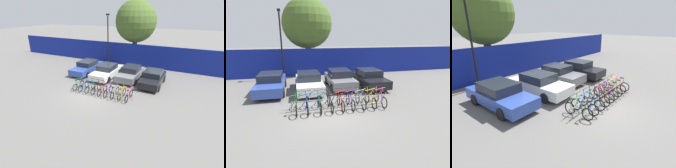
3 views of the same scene
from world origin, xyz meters
The scene contains 18 objects.
ground_plane centered at (0.00, 0.00, 0.00)m, with size 120.00×120.00×0.00m, color #605E5B.
hoarding_wall centered at (0.00, 9.50, 1.38)m, with size 36.00×0.16×2.76m, color navy.
bike_rack centered at (0.80, 0.68, 0.50)m, with size 5.38×0.04×0.57m.
bicycle_green centered at (-1.62, 0.53, 0.38)m, with size 0.68×1.71×1.05m.
bicycle_blue centered at (-1.05, 0.53, 0.38)m, with size 0.68×1.71×1.05m.
bicycle_teal centered at (-0.39, 0.53, 0.38)m, with size 0.68×1.71×1.05m.
bicycle_black centered at (0.21, 0.53, 0.38)m, with size 0.68×1.71×1.05m.
bicycle_red centered at (0.81, 0.53, 0.38)m, with size 0.68×1.71×1.05m.
bicycle_purple centered at (1.38, 0.53, 0.38)m, with size 0.68×1.71×1.05m.
bicycle_silver centered at (1.99, 0.53, 0.38)m, with size 0.68×1.71×1.05m.
bicycle_yellow centered at (2.61, 0.53, 0.38)m, with size 0.68×1.71×1.05m.
bicycle_pink centered at (3.22, 0.53, 0.38)m, with size 0.68×1.71×1.05m.
car_blue centered at (-3.32, 4.62, 0.69)m, with size 1.91×4.56×1.40m.
car_white centered at (-0.67, 4.26, 0.69)m, with size 1.91×4.43×1.40m.
car_grey centered at (1.81, 4.79, 0.69)m, with size 1.91×4.11×1.40m.
car_black centered at (4.16, 4.38, 0.69)m, with size 1.91×4.18×1.40m.
lamp_post centered at (-2.67, 8.50, 3.46)m, with size 0.24×0.44×6.21m.
tree_behind_hoarding centered at (-0.09, 11.30, 5.23)m, with size 5.23×5.23×7.87m.
Camera 2 is at (-1.49, -8.35, 3.95)m, focal length 28.00 mm.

